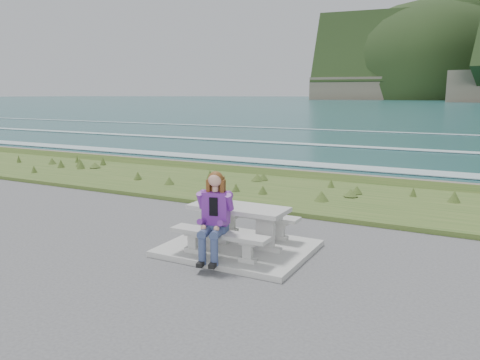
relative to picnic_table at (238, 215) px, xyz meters
The scene contains 8 objects.
concrete_slab 0.63m from the picnic_table, behind, with size 2.60×2.10×0.10m, color #9B9A96.
picnic_table is the anchor object (origin of this frame).
bench_landward 0.74m from the picnic_table, 90.00° to the right, with size 1.80×0.35×0.45m.
bench_seaward 0.74m from the picnic_table, 90.00° to the left, with size 1.80×0.35×0.45m.
grass_verge 5.05m from the picnic_table, 90.00° to the left, with size 160.00×4.50×0.22m, color #2E4E1D.
shore_drop 7.93m from the picnic_table, 90.00° to the left, with size 160.00×0.80×2.20m, color #625849.
ocean 25.21m from the picnic_table, 90.00° to the left, with size 1600.00×1600.00×0.09m.
seated_woman 0.84m from the picnic_table, 92.42° to the right, with size 0.57×0.82×1.48m.
Camera 1 is at (3.86, -7.30, 2.85)m, focal length 35.00 mm.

